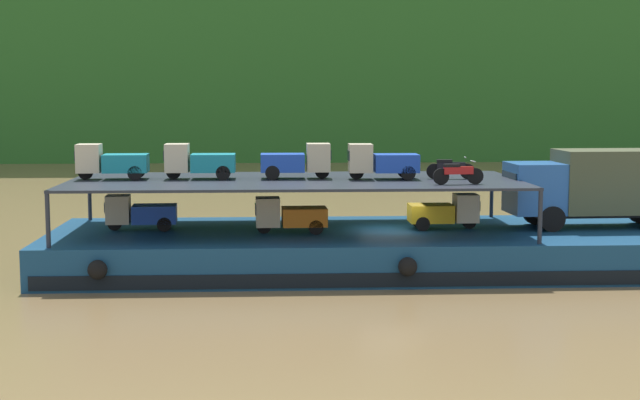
# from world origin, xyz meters

# --- Properties ---
(ground_plane) EXTENTS (400.00, 400.00, 0.00)m
(ground_plane) POSITION_xyz_m (0.00, 0.00, 0.00)
(ground_plane) COLOR brown
(cargo_barge) EXTENTS (26.59, 8.64, 1.50)m
(cargo_barge) POSITION_xyz_m (0.00, -0.02, 0.75)
(cargo_barge) COLOR navy
(cargo_barge) RESTS_ON ground
(covered_lorry) EXTENTS (7.91, 2.50, 3.10)m
(covered_lorry) POSITION_xyz_m (8.31, 0.31, 3.19)
(covered_lorry) COLOR #285BA3
(covered_lorry) RESTS_ON cargo_barge
(cargo_rack) EXTENTS (17.39, 7.30, 2.00)m
(cargo_rack) POSITION_xyz_m (-3.80, 0.00, 3.43)
(cargo_rack) COLOR #232833
(cargo_rack) RESTS_ON cargo_barge
(mini_truck_lower_stern) EXTENTS (2.79, 1.30, 1.38)m
(mini_truck_lower_stern) POSITION_xyz_m (-9.86, 0.50, 2.19)
(mini_truck_lower_stern) COLOR #1E47B7
(mini_truck_lower_stern) RESTS_ON cargo_barge
(mini_truck_lower_aft) EXTENTS (2.78, 1.27, 1.38)m
(mini_truck_lower_aft) POSITION_xyz_m (-4.02, -0.60, 2.19)
(mini_truck_lower_aft) COLOR orange
(mini_truck_lower_aft) RESTS_ON cargo_barge
(mini_truck_lower_mid) EXTENTS (2.74, 1.21, 1.38)m
(mini_truck_lower_mid) POSITION_xyz_m (2.12, 0.17, 2.19)
(mini_truck_lower_mid) COLOR gold
(mini_truck_lower_mid) RESTS_ON cargo_barge
(mini_truck_upper_stern) EXTENTS (2.77, 1.26, 1.38)m
(mini_truck_upper_stern) POSITION_xyz_m (-10.92, 0.48, 4.19)
(mini_truck_upper_stern) COLOR teal
(mini_truck_upper_stern) RESTS_ON cargo_rack
(mini_truck_upper_mid) EXTENTS (2.75, 1.21, 1.38)m
(mini_truck_upper_mid) POSITION_xyz_m (-7.54, 0.46, 4.19)
(mini_truck_upper_mid) COLOR teal
(mini_truck_upper_mid) RESTS_ON cargo_rack
(mini_truck_upper_fore) EXTENTS (2.74, 1.20, 1.38)m
(mini_truck_upper_fore) POSITION_xyz_m (-3.71, 0.43, 4.19)
(mini_truck_upper_fore) COLOR #1E47B7
(mini_truck_upper_fore) RESTS_ON cargo_rack
(mini_truck_upper_bow) EXTENTS (2.75, 1.22, 1.38)m
(mini_truck_upper_bow) POSITION_xyz_m (-0.42, -0.01, 4.19)
(mini_truck_upper_bow) COLOR #1E47B7
(mini_truck_upper_bow) RESTS_ON cargo_rack
(motorcycle_upper_port) EXTENTS (1.90, 0.55, 0.87)m
(motorcycle_upper_port) POSITION_xyz_m (2.12, -2.19, 3.93)
(motorcycle_upper_port) COLOR black
(motorcycle_upper_port) RESTS_ON cargo_rack
(motorcycle_upper_centre) EXTENTS (1.90, 0.55, 0.87)m
(motorcycle_upper_centre) POSITION_xyz_m (2.28, 0.00, 3.93)
(motorcycle_upper_centre) COLOR black
(motorcycle_upper_centre) RESTS_ON cargo_rack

